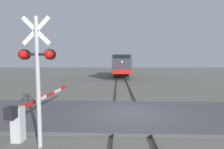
{
  "coord_description": "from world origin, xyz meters",
  "views": [
    {
      "loc": [
        -0.6,
        -8.67,
        2.84
      ],
      "look_at": [
        -0.96,
        1.71,
        2.07
      ],
      "focal_mm": 26.4,
      "sensor_mm": 36.0,
      "label": 1
    }
  ],
  "objects": [
    {
      "name": "crossing_signal",
      "position": [
        -3.2,
        -3.43,
        2.71
      ],
      "size": [
        1.18,
        0.33,
        4.32
      ],
      "color": "#ADADB2",
      "rests_on": "ground_plane"
    },
    {
      "name": "ground_plane",
      "position": [
        0.0,
        0.0,
        0.0
      ],
      "size": [
        160.0,
        160.0,
        0.0
      ],
      "primitive_type": "plane",
      "color": "#605E59"
    },
    {
      "name": "rail_track_right",
      "position": [
        0.72,
        0.0,
        0.07
      ],
      "size": [
        0.08,
        80.0,
        0.15
      ],
      "primitive_type": "cube",
      "color": "#59544C",
      "rests_on": "ground_plane"
    },
    {
      "name": "rail_track_left",
      "position": [
        -0.72,
        0.0,
        0.07
      ],
      "size": [
        0.08,
        80.0,
        0.15
      ],
      "primitive_type": "cube",
      "color": "#59544C",
      "rests_on": "ground_plane"
    },
    {
      "name": "locomotive",
      "position": [
        0.0,
        23.08,
        2.05
      ],
      "size": [
        2.97,
        15.09,
        4.01
      ],
      "color": "black",
      "rests_on": "ground_plane"
    },
    {
      "name": "road_surface",
      "position": [
        0.0,
        0.0,
        0.08
      ],
      "size": [
        36.0,
        5.23,
        0.15
      ],
      "primitive_type": "cube",
      "color": "#47474C",
      "rests_on": "ground_plane"
    },
    {
      "name": "crossing_gate",
      "position": [
        -4.17,
        -2.3,
        0.85
      ],
      "size": [
        0.36,
        5.98,
        1.37
      ],
      "color": "silver",
      "rests_on": "ground_plane"
    }
  ]
}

